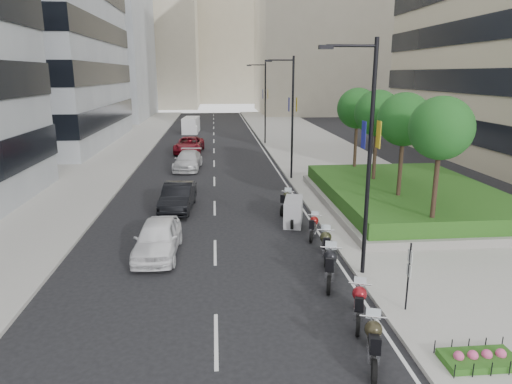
{
  "coord_description": "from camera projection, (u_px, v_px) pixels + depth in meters",
  "views": [
    {
      "loc": [
        -1.41,
        -15.21,
        7.75
      ],
      "look_at": [
        0.61,
        6.87,
        2.0
      ],
      "focal_mm": 32.0,
      "sensor_mm": 36.0,
      "label": 1
    }
  ],
  "objects": [
    {
      "name": "tree_0",
      "position": [
        441.0,
        129.0,
        19.97
      ],
      "size": [
        2.8,
        2.8,
        6.3
      ],
      "color": "#332319",
      "rests_on": "planter"
    },
    {
      "name": "tree_1",
      "position": [
        404.0,
        120.0,
        23.83
      ],
      "size": [
        2.8,
        2.8,
        6.3
      ],
      "color": "#332319",
      "rests_on": "planter"
    },
    {
      "name": "hedge",
      "position": [
        409.0,
        192.0,
        27.01
      ],
      "size": [
        9.4,
        13.4,
        0.8
      ],
      "primitive_type": "cube",
      "color": "#144714",
      "rests_on": "planter"
    },
    {
      "name": "building_cream_left",
      "position": [
        141.0,
        33.0,
        107.27
      ],
      "size": [
        26.0,
        24.0,
        34.0
      ],
      "primitive_type": "cube",
      "color": "#B7AD93",
      "rests_on": "ground"
    },
    {
      "name": "sidewalk_left",
      "position": [
        106.0,
        155.0,
        44.57
      ],
      "size": [
        8.0,
        100.0,
        0.15
      ],
      "primitive_type": "cube",
      "color": "#9E9B93",
      "rests_on": "ground"
    },
    {
      "name": "planter",
      "position": [
        408.0,
        202.0,
        27.16
      ],
      "size": [
        10.0,
        14.0,
        0.4
      ],
      "primitive_type": "cube",
      "color": "gray",
      "rests_on": "sidewalk_right"
    },
    {
      "name": "building_grey_far",
      "position": [
        80.0,
        30.0,
        78.33
      ],
      "size": [
        22.0,
        26.0,
        30.0
      ],
      "primitive_type": "cube",
      "color": "gray",
      "rests_on": "ground"
    },
    {
      "name": "delivery_van",
      "position": [
        191.0,
        126.0,
        61.58
      ],
      "size": [
        2.27,
        5.06,
        2.07
      ],
      "rotation": [
        0.0,
        0.0,
        -0.08
      ],
      "color": "white",
      "rests_on": "ground"
    },
    {
      "name": "flower_bed",
      "position": [
        479.0,
        360.0,
        12.34
      ],
      "size": [
        2.0,
        1.0,
        0.2
      ],
      "primitive_type": "cube",
      "color": "#144714",
      "rests_on": "sidewalk_right"
    },
    {
      "name": "building_cream_right",
      "position": [
        329.0,
        21.0,
        91.26
      ],
      "size": [
        28.0,
        24.0,
        36.0
      ],
      "primitive_type": "cube",
      "color": "#B7AD93",
      "rests_on": "ground"
    },
    {
      "name": "lane_edge",
      "position": [
        266.0,
        153.0,
        45.97
      ],
      "size": [
        0.12,
        100.0,
        0.01
      ],
      "primitive_type": "cube",
      "color": "silver",
      "rests_on": "ground"
    },
    {
      "name": "lamp_post_1",
      "position": [
        290.0,
        112.0,
        33.17
      ],
      "size": [
        2.34,
        0.45,
        9.0
      ],
      "color": "black",
      "rests_on": "ground"
    },
    {
      "name": "motorcycle_0",
      "position": [
        373.0,
        343.0,
        12.48
      ],
      "size": [
        0.92,
        2.24,
        1.14
      ],
      "rotation": [
        0.0,
        0.0,
        1.29
      ],
      "color": "black",
      "rests_on": "ground"
    },
    {
      "name": "building_cream_centre",
      "position": [
        224.0,
        33.0,
        127.81
      ],
      "size": [
        30.0,
        24.0,
        38.0
      ],
      "primitive_type": "cube",
      "color": "#B7AD93",
      "rests_on": "ground"
    },
    {
      "name": "motorcycle_4",
      "position": [
        313.0,
        227.0,
        22.2
      ],
      "size": [
        0.88,
        1.94,
        1.01
      ],
      "rotation": [
        0.0,
        0.0,
        1.23
      ],
      "color": "black",
      "rests_on": "ground"
    },
    {
      "name": "tree_2",
      "position": [
        378.0,
        113.0,
        27.68
      ],
      "size": [
        2.8,
        2.8,
        6.3
      ],
      "color": "#332319",
      "rests_on": "planter"
    },
    {
      "name": "car_b",
      "position": [
        178.0,
        197.0,
        26.66
      ],
      "size": [
        2.01,
        4.85,
        1.56
      ],
      "primitive_type": "imported",
      "rotation": [
        0.0,
        0.0,
        -0.08
      ],
      "color": "black",
      "rests_on": "ground"
    },
    {
      "name": "motorcycle_5",
      "position": [
        293.0,
        212.0,
        24.13
      ],
      "size": [
        1.38,
        2.39,
        1.36
      ],
      "rotation": [
        0.0,
        0.0,
        1.35
      ],
      "color": "black",
      "rests_on": "ground"
    },
    {
      "name": "ground",
      "position": [
        257.0,
        292.0,
        16.73
      ],
      "size": [
        160.0,
        160.0,
        0.0
      ],
      "primitive_type": "plane",
      "color": "black",
      "rests_on": "ground"
    },
    {
      "name": "lane_centre",
      "position": [
        214.0,
        154.0,
        45.51
      ],
      "size": [
        0.12,
        100.0,
        0.01
      ],
      "primitive_type": "cube",
      "color": "silver",
      "rests_on": "ground"
    },
    {
      "name": "motorcycle_1",
      "position": [
        359.0,
        305.0,
        14.6
      ],
      "size": [
        0.94,
        2.13,
        1.1
      ],
      "rotation": [
        0.0,
        0.0,
        1.25
      ],
      "color": "black",
      "rests_on": "ground"
    },
    {
      "name": "lamp_post_2",
      "position": [
        264.0,
        99.0,
        50.52
      ],
      "size": [
        2.34,
        0.45,
        9.0
      ],
      "color": "black",
      "rests_on": "ground"
    },
    {
      "name": "motorcycle_6",
      "position": [
        286.0,
        202.0,
        26.32
      ],
      "size": [
        1.04,
        2.11,
        1.11
      ],
      "rotation": [
        0.0,
        0.0,
        1.18
      ],
      "color": "black",
      "rests_on": "ground"
    },
    {
      "name": "lamp_post_0",
      "position": [
        366.0,
        149.0,
        16.78
      ],
      "size": [
        2.34,
        0.45,
        9.0
      ],
      "color": "black",
      "rests_on": "ground"
    },
    {
      "name": "car_d",
      "position": [
        189.0,
        145.0,
        46.1
      ],
      "size": [
        3.09,
        5.9,
        1.58
      ],
      "primitive_type": "imported",
      "rotation": [
        0.0,
        0.0,
        -0.08
      ],
      "color": "maroon",
      "rests_on": "ground"
    },
    {
      "name": "parking_sign",
      "position": [
        409.0,
        273.0,
        14.86
      ],
      "size": [
        0.06,
        0.32,
        2.5
      ],
      "color": "black",
      "rests_on": "ground"
    },
    {
      "name": "motorcycle_3",
      "position": [
        326.0,
        245.0,
        19.56
      ],
      "size": [
        0.81,
        2.3,
        1.16
      ],
      "rotation": [
        0.0,
        0.0,
        1.36
      ],
      "color": "black",
      "rests_on": "ground"
    },
    {
      "name": "tree_3",
      "position": [
        357.0,
        109.0,
        31.54
      ],
      "size": [
        2.8,
        2.8,
        6.3
      ],
      "color": "#332319",
      "rests_on": "planter"
    },
    {
      "name": "car_a",
      "position": [
        158.0,
        238.0,
        19.98
      ],
      "size": [
        1.98,
        4.63,
        1.56
      ],
      "primitive_type": "imported",
      "rotation": [
        0.0,
        0.0,
        -0.03
      ],
      "color": "white",
      "rests_on": "ground"
    },
    {
      "name": "car_c",
      "position": [
        188.0,
        160.0,
        38.07
      ],
      "size": [
        2.49,
        5.29,
        1.49
      ],
      "primitive_type": "imported",
      "rotation": [
        0.0,
        0.0,
        -0.08
      ],
      "color": "silver",
      "rests_on": "ground"
    },
    {
      "name": "sidewalk_right",
      "position": [
        317.0,
        152.0,
        46.42
      ],
      "size": [
        10.0,
        100.0,
        0.15
      ],
      "primitive_type": "cube",
      "color": "#9E9B93",
      "rests_on": "ground"
    },
    {
      "name": "motorcycle_2",
      "position": [
        330.0,
        267.0,
        17.31
      ],
      "size": [
        0.98,
        2.42,
        1.24
      ],
      "rotation": [
        0.0,
        0.0,
        1.29
      ],
      "color": "black",
      "rests_on": "ground"
    }
  ]
}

